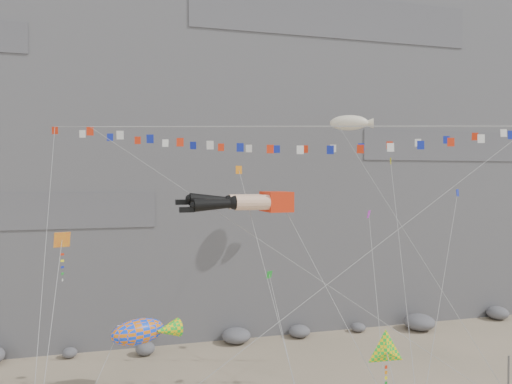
% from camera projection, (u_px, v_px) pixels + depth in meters
% --- Properties ---
extents(cliff, '(80.00, 28.00, 50.00)m').
position_uv_depth(cliff, '(207.00, 90.00, 58.27)').
color(cliff, slate).
rests_on(cliff, ground).
extents(talus_boulders, '(60.00, 3.00, 1.20)m').
position_uv_depth(talus_boulders, '(236.00, 336.00, 44.49)').
color(talus_boulders, slate).
rests_on(talus_boulders, ground).
extents(legs_kite, '(10.19, 13.83, 18.61)m').
position_uv_depth(legs_kite, '(247.00, 202.00, 31.30)').
color(legs_kite, red).
rests_on(legs_kite, ground).
extents(flag_banner_upper, '(33.24, 16.59, 27.05)m').
position_uv_depth(flag_banner_upper, '(291.00, 126.00, 36.19)').
color(flag_banner_upper, red).
rests_on(flag_banner_upper, ground).
extents(flag_banner_lower, '(27.75, 9.02, 22.08)m').
position_uv_depth(flag_banner_lower, '(316.00, 127.00, 31.76)').
color(flag_banner_lower, red).
rests_on(flag_banner_lower, ground).
extents(harlequin_kite, '(1.76, 10.12, 14.46)m').
position_uv_depth(harlequin_kite, '(62.00, 240.00, 28.19)').
color(harlequin_kite, red).
rests_on(harlequin_kite, ground).
extents(fish_windsock, '(6.65, 5.09, 9.01)m').
position_uv_depth(fish_windsock, '(138.00, 332.00, 25.33)').
color(fish_windsock, orange).
rests_on(fish_windsock, ground).
extents(delta_kite, '(2.38, 5.99, 8.21)m').
position_uv_depth(delta_kite, '(387.00, 352.00, 25.43)').
color(delta_kite, yellow).
rests_on(delta_kite, ground).
extents(blimp_windsock, '(6.16, 17.14, 25.19)m').
position_uv_depth(blimp_windsock, '(349.00, 123.00, 42.01)').
color(blimp_windsock, beige).
rests_on(blimp_windsock, ground).
extents(small_kite_a, '(1.90, 12.32, 19.20)m').
position_uv_depth(small_kite_a, '(240.00, 174.00, 32.90)').
color(small_kite_a, orange).
rests_on(small_kite_a, ground).
extents(small_kite_b, '(4.36, 10.17, 15.95)m').
position_uv_depth(small_kite_b, '(369.00, 217.00, 33.02)').
color(small_kite_b, '#B521C6').
rests_on(small_kite_b, ground).
extents(small_kite_c, '(1.10, 10.36, 13.06)m').
position_uv_depth(small_kite_c, '(270.00, 278.00, 30.79)').
color(small_kite_c, '#169224').
rests_on(small_kite_c, ground).
extents(small_kite_d, '(7.79, 16.14, 23.39)m').
position_uv_depth(small_kite_d, '(391.00, 165.00, 39.12)').
color(small_kite_d, '#F7F214').
rests_on(small_kite_d, ground).
extents(small_kite_e, '(8.36, 7.49, 17.19)m').
position_uv_depth(small_kite_e, '(457.00, 198.00, 32.40)').
color(small_kite_e, '#12219D').
rests_on(small_kite_e, ground).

